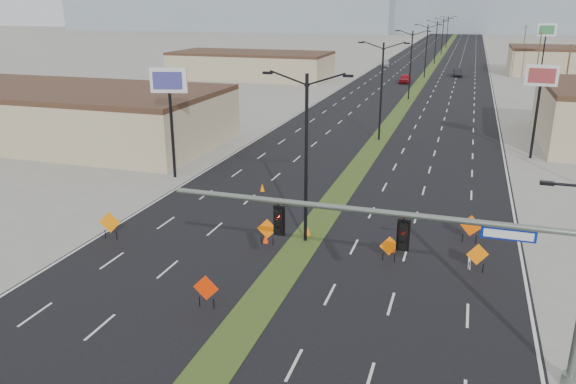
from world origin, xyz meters
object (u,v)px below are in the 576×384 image
(car_left, at_px, (405,78))
(cone_2, at_px, (393,247))
(streetlight_4, at_px, (436,41))
(pole_sign_west, at_px, (169,89))
(streetlight_2, at_px, (411,63))
(construction_sign_4, at_px, (477,255))
(construction_sign_1, at_px, (206,289))
(cone_3, at_px, (262,187))
(streetlight_3, at_px, (426,49))
(car_far, at_px, (385,63))
(construction_sign_2, at_px, (267,230))
(construction_sign_3, at_px, (389,247))
(streetlight_1, at_px, (381,88))
(construction_sign_0, at_px, (110,223))
(cone_0, at_px, (308,232))
(pole_sign_east_near, at_px, (541,83))
(construction_sign_5, at_px, (471,227))
(cone_1, at_px, (266,238))
(streetlight_0, at_px, (306,154))
(pole_sign_east_far, at_px, (546,34))
(streetlight_5, at_px, (443,35))
(streetlight_6, at_px, (447,31))

(car_left, xyz_separation_m, cone_2, (7.96, -74.93, -0.50))
(streetlight_4, distance_m, pole_sign_west, 103.49)
(streetlight_2, height_order, streetlight_4, same)
(construction_sign_4, distance_m, pole_sign_west, 26.85)
(construction_sign_1, height_order, cone_3, construction_sign_1)
(streetlight_3, height_order, car_far, streetlight_3)
(streetlight_3, relative_size, pole_sign_west, 1.13)
(cone_2, bearing_deg, streetlight_2, 95.35)
(construction_sign_2, distance_m, construction_sign_3, 7.20)
(car_left, bearing_deg, streetlight_4, 84.66)
(streetlight_1, distance_m, construction_sign_1, 37.33)
(streetlight_2, distance_m, car_left, 19.70)
(car_far, bearing_deg, construction_sign_4, -84.58)
(construction_sign_0, xyz_separation_m, construction_sign_3, (16.52, 2.10, -0.20))
(construction_sign_2, relative_size, cone_0, 2.72)
(pole_sign_west, xyz_separation_m, pole_sign_east_near, (28.63, 15.54, -0.33))
(streetlight_2, height_order, construction_sign_5, streetlight_2)
(construction_sign_5, relative_size, cone_0, 2.93)
(construction_sign_3, relative_size, cone_3, 2.42)
(construction_sign_3, distance_m, construction_sign_4, 4.63)
(car_far, relative_size, construction_sign_3, 3.00)
(construction_sign_3, distance_m, cone_1, 7.43)
(streetlight_0, bearing_deg, construction_sign_5, 16.32)
(construction_sign_3, xyz_separation_m, cone_1, (-7.40, 0.30, -0.58))
(streetlight_3, distance_m, construction_sign_1, 93.13)
(cone_0, bearing_deg, pole_sign_east_far, 75.95)
(cone_2, bearing_deg, pole_sign_east_far, 79.50)
(streetlight_5, xyz_separation_m, construction_sign_1, (-2.24, -149.00, -4.43))
(streetlight_2, bearing_deg, construction_sign_0, -100.79)
(construction_sign_1, bearing_deg, streetlight_3, 85.40)
(cone_0, distance_m, pole_sign_east_far, 86.94)
(construction_sign_2, bearing_deg, construction_sign_4, -7.44)
(construction_sign_1, relative_size, construction_sign_2, 1.03)
(car_far, bearing_deg, cone_3, -92.73)
(streetlight_5, distance_m, pole_sign_east_near, 115.92)
(streetlight_6, bearing_deg, pole_sign_west, -95.05)
(streetlight_2, distance_m, construction_sign_3, 57.71)
(streetlight_5, relative_size, construction_sign_1, 5.95)
(construction_sign_5, bearing_deg, pole_sign_east_near, 91.92)
(streetlight_0, xyz_separation_m, construction_sign_2, (-2.00, -1.21, -4.46))
(streetlight_0, distance_m, streetlight_4, 112.00)
(streetlight_4, height_order, pole_sign_east_near, streetlight_4)
(streetlight_2, relative_size, construction_sign_3, 6.71)
(car_left, xyz_separation_m, pole_sign_east_far, (23.67, 9.80, 7.72))
(streetlight_1, xyz_separation_m, cone_2, (5.24, -27.98, -5.11))
(construction_sign_2, relative_size, cone_2, 2.64)
(car_left, bearing_deg, construction_sign_4, -81.77)
(streetlight_3, relative_size, car_left, 2.12)
(construction_sign_3, xyz_separation_m, construction_sign_5, (4.24, 4.05, 0.16))
(pole_sign_west, height_order, pole_sign_east_near, pole_sign_west)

